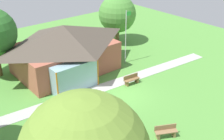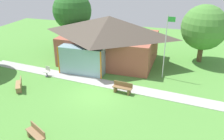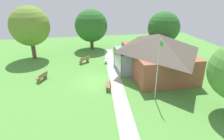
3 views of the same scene
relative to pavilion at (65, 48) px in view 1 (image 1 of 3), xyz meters
name	(u,v)px [view 1 (image 1 of 3)]	position (x,y,z in m)	size (l,w,h in m)	color
ground_plane	(123,95)	(1.28, -6.74, -2.35)	(44.00, 44.00, 0.00)	#54933D
pavilion	(65,48)	(0.00, 0.00, 0.00)	(9.78, 7.90, 4.50)	#A35642
footpath	(108,86)	(1.28, -4.85, -2.33)	(23.25, 1.30, 0.03)	#ADADA8
flagpole	(126,35)	(5.67, -2.18, 0.63)	(0.64, 0.08, 5.38)	silver
bench_mid_left	(67,126)	(-4.67, -7.80, -1.94)	(1.24, 1.47, 0.84)	#9E7A51
bench_rear_near_path	(132,80)	(3.08, -5.85, -1.94)	(1.54, 0.61, 0.84)	brown
bench_front_center	(166,132)	(-0.04, -12.46, -1.94)	(1.53, 1.09, 0.84)	olive
patio_chair_west	(56,104)	(-3.96, -4.96, -1.93)	(0.47, 0.47, 0.86)	beige
tree_behind_pavilion_right	(117,14)	(8.70, 2.69, 1.10)	(4.30, 4.30, 5.61)	brown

